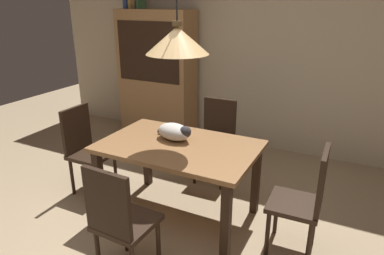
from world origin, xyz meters
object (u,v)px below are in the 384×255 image
Objects in this scene: cat_sleeping at (175,132)px; book_yellow_short at (133,2)px; hutch_bookcase at (157,78)px; chair_right_side at (305,198)px; chair_far_back at (216,137)px; pendant_lamp at (177,40)px; book_brown_thick at (137,0)px; dining_table at (179,155)px; book_blue_wide at (129,0)px; chair_near_front at (119,219)px; chair_left_side at (86,146)px.

book_yellow_short is at bearing 133.71° from cat_sleeping.
hutch_bookcase is 1.11m from book_yellow_short.
chair_far_back is at bearing 142.22° from chair_right_side.
pendant_lamp is 5.42× the size of book_brown_thick.
dining_table is at bearing -82.87° from pendant_lamp.
book_blue_wide reaches higher than book_yellow_short.
chair_near_front and chair_right_side have the same top height.
book_blue_wide is (-1.73, 1.73, 0.31)m from pendant_lamp.
chair_near_front is at bearing -63.51° from hutch_bookcase.
book_blue_wide is (-2.85, 1.73, 1.46)m from chair_right_side.
chair_left_side is 2.31m from book_yellow_short.
dining_table is 2.18m from hutch_bookcase.
chair_far_back reaches higher than dining_table.
book_yellow_short is (-0.53, 1.73, 1.43)m from chair_left_side.
chair_near_front is 2.33× the size of cat_sleeping.
chair_right_side is 4.65× the size of book_yellow_short.
book_brown_thick reaches higher than hutch_bookcase.
chair_right_side is at bearing -37.78° from chair_far_back.
chair_far_back is 3.88× the size of book_brown_thick.
cat_sleeping is (-1.21, 0.08, 0.32)m from chair_right_side.
book_yellow_short is at bearing 133.78° from pendant_lamp.
book_blue_wide reaches higher than dining_table.
hutch_bookcase is (-0.18, 1.73, 0.38)m from chair_left_side.
hutch_bookcase is (-2.43, 1.73, 0.38)m from chair_right_side.
book_brown_thick is at bearing 132.57° from dining_table.
cat_sleeping is 2.50m from book_brown_thick.
chair_far_back is at bearing 89.98° from chair_near_front.
hutch_bookcase is 9.25× the size of book_yellow_short.
book_brown_thick is (-0.46, 1.73, 1.45)m from chair_left_side.
chair_near_front and chair_far_back have the same top height.
chair_far_back is at bearing -33.25° from hutch_bookcase.
dining_table is 1.51× the size of chair_far_back.
cat_sleeping is at bearing 135.09° from pendant_lamp.
book_yellow_short reaches higher than chair_left_side.
pendant_lamp is (1.13, 0.00, 1.15)m from chair_left_side.
chair_near_front is (-0.00, -0.88, -0.14)m from dining_table.
hutch_bookcase reaches higher than cat_sleeping.
book_brown_thick is (-1.59, 2.61, 1.45)m from chair_near_front.
chair_left_side is at bearing -75.03° from book_brown_thick.
chair_near_front is at bearing -85.09° from cat_sleeping.
book_brown_thick is at bearing 132.43° from cat_sleeping.
cat_sleeping is 2.59m from book_blue_wide.
chair_left_side is 1.61m from pendant_lamp.
pendant_lamp reaches higher than book_yellow_short.
dining_table is 7.00× the size of book_yellow_short.
chair_left_side is at bearing -70.98° from book_blue_wide.
chair_far_back reaches higher than cat_sleeping.
dining_table is at bearing -47.43° from book_brown_thick.
chair_left_side is at bearing -179.98° from pendant_lamp.
pendant_lamp is at bearing -53.02° from hutch_bookcase.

